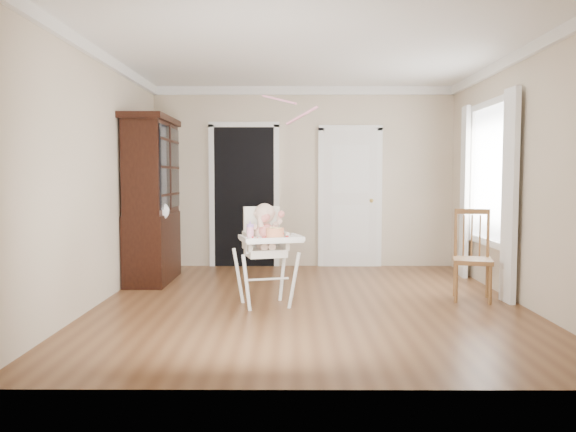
{
  "coord_description": "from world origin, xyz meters",
  "views": [
    {
      "loc": [
        -0.2,
        -5.99,
        1.36
      ],
      "look_at": [
        -0.23,
        -0.24,
        0.96
      ],
      "focal_mm": 35.0,
      "sensor_mm": 36.0,
      "label": 1
    }
  ],
  "objects_px": {
    "dining_chair": "(472,258)",
    "cake": "(275,233)",
    "sippy_cup": "(250,230)",
    "high_chair": "(265,244)",
    "china_cabinet": "(152,200)"
  },
  "relations": [
    {
      "from": "high_chair",
      "to": "cake",
      "type": "xyz_separation_m",
      "value": [
        0.11,
        -0.25,
        0.14
      ]
    },
    {
      "from": "high_chair",
      "to": "sippy_cup",
      "type": "xyz_separation_m",
      "value": [
        -0.15,
        -0.19,
        0.16
      ]
    },
    {
      "from": "high_chair",
      "to": "cake",
      "type": "height_order",
      "value": "high_chair"
    },
    {
      "from": "dining_chair",
      "to": "cake",
      "type": "bearing_deg",
      "value": -151.64
    },
    {
      "from": "sippy_cup",
      "to": "china_cabinet",
      "type": "bearing_deg",
      "value": 131.17
    },
    {
      "from": "sippy_cup",
      "to": "dining_chair",
      "type": "xyz_separation_m",
      "value": [
        2.42,
        0.49,
        -0.35
      ]
    },
    {
      "from": "high_chair",
      "to": "dining_chair",
      "type": "relative_size",
      "value": 1.07
    },
    {
      "from": "china_cabinet",
      "to": "dining_chair",
      "type": "xyz_separation_m",
      "value": [
        3.79,
        -1.09,
        -0.6
      ]
    },
    {
      "from": "high_chair",
      "to": "sippy_cup",
      "type": "distance_m",
      "value": 0.28
    },
    {
      "from": "china_cabinet",
      "to": "high_chair",
      "type": "bearing_deg",
      "value": -42.36
    },
    {
      "from": "cake",
      "to": "china_cabinet",
      "type": "xyz_separation_m",
      "value": [
        -1.63,
        1.64,
        0.27
      ]
    },
    {
      "from": "sippy_cup",
      "to": "dining_chair",
      "type": "height_order",
      "value": "dining_chair"
    },
    {
      "from": "high_chair",
      "to": "china_cabinet",
      "type": "bearing_deg",
      "value": 121.91
    },
    {
      "from": "cake",
      "to": "dining_chair",
      "type": "distance_m",
      "value": 2.26
    },
    {
      "from": "cake",
      "to": "sippy_cup",
      "type": "bearing_deg",
      "value": 165.29
    }
  ]
}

